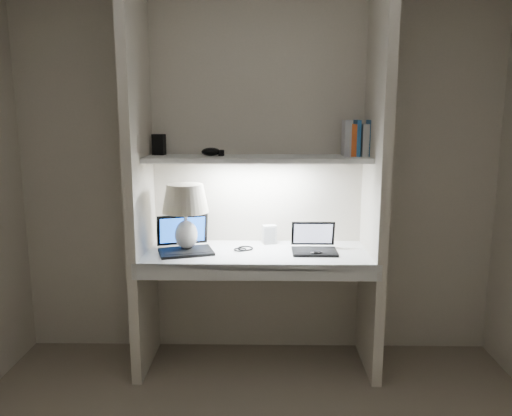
{
  "coord_description": "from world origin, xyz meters",
  "views": [
    {
      "loc": [
        0.05,
        -1.83,
        1.63
      ],
      "look_at": [
        -0.0,
        1.05,
        1.08
      ],
      "focal_mm": 35.0,
      "sensor_mm": 36.0,
      "label": 1
    }
  ],
  "objects_px": {
    "table_lamp": "(185,206)",
    "laptop_netbook": "(314,245)",
    "book_row": "(360,139)",
    "speaker": "(269,234)",
    "laptop_main": "(185,243)"
  },
  "relations": [
    {
      "from": "table_lamp",
      "to": "laptop_netbook",
      "type": "distance_m",
      "value": 0.85
    },
    {
      "from": "book_row",
      "to": "table_lamp",
      "type": "bearing_deg",
      "value": -173.26
    },
    {
      "from": "laptop_netbook",
      "to": "book_row",
      "type": "height_order",
      "value": "book_row"
    },
    {
      "from": "speaker",
      "to": "book_row",
      "type": "bearing_deg",
      "value": -21.66
    },
    {
      "from": "laptop_main",
      "to": "speaker",
      "type": "bearing_deg",
      "value": 3.37
    },
    {
      "from": "table_lamp",
      "to": "laptop_main",
      "type": "bearing_deg",
      "value": -164.28
    },
    {
      "from": "table_lamp",
      "to": "laptop_main",
      "type": "height_order",
      "value": "table_lamp"
    },
    {
      "from": "laptop_main",
      "to": "laptop_netbook",
      "type": "relative_size",
      "value": 1.42
    },
    {
      "from": "table_lamp",
      "to": "laptop_main",
      "type": "xyz_separation_m",
      "value": [
        -0.01,
        -0.0,
        -0.24
      ]
    },
    {
      "from": "laptop_netbook",
      "to": "book_row",
      "type": "relative_size",
      "value": 1.23
    },
    {
      "from": "table_lamp",
      "to": "speaker",
      "type": "xyz_separation_m",
      "value": [
        0.53,
        0.2,
        -0.23
      ]
    },
    {
      "from": "laptop_main",
      "to": "book_row",
      "type": "bearing_deg",
      "value": -10.42
    },
    {
      "from": "speaker",
      "to": "laptop_netbook",
      "type": "bearing_deg",
      "value": -49.22
    },
    {
      "from": "table_lamp",
      "to": "book_row",
      "type": "height_order",
      "value": "book_row"
    },
    {
      "from": "laptop_main",
      "to": "speaker",
      "type": "relative_size",
      "value": 3.2
    }
  ]
}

